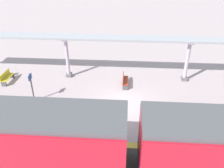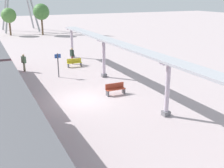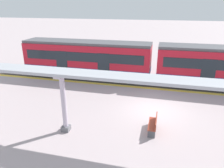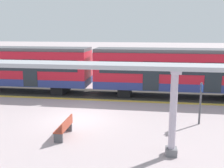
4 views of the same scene
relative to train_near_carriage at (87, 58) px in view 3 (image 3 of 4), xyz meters
The scene contains 7 objects.
ground_plane 9.17m from the train_near_carriage, 50.11° to the left, with size 176.00×176.00×0.00m, color #B2A1A4.
tactile_edge_strip 7.36m from the train_near_carriage, 75.23° to the left, with size 0.45×36.81×0.01m, color yellow.
trackbed 7.14m from the train_near_carriage, 90.04° to the left, with size 3.20×48.81×0.01m, color #38332D.
train_near_carriage is the anchor object (origin of this frame).
canopy_pillar_second 9.73m from the train_near_carriage, 12.76° to the left, with size 1.10×0.44×3.41m.
canopy_beam 11.81m from the train_near_carriage, 35.80° to the left, with size 1.20×29.30×0.16m, color #A8AAB2.
bench_near_end 10.97m from the train_near_carriage, 39.95° to the left, with size 1.50×0.44×0.86m.
Camera 3 is at (13.13, 0.26, 6.76)m, focal length 33.83 mm.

